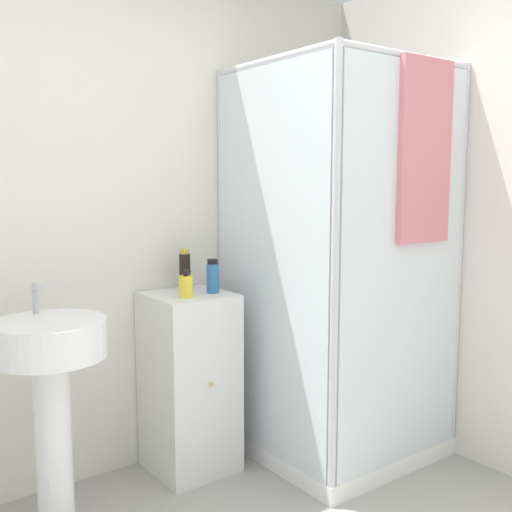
{
  "coord_description": "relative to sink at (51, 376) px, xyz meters",
  "views": [
    {
      "loc": [
        -0.99,
        -1.04,
        1.44
      ],
      "look_at": [
        0.61,
        1.11,
        1.1
      ],
      "focal_mm": 42.0,
      "sensor_mm": 36.0,
      "label": 1
    }
  ],
  "objects": [
    {
      "name": "vanity_cabinet",
      "position": [
        0.73,
        0.16,
        -0.22
      ],
      "size": [
        0.39,
        0.42,
        0.89
      ],
      "color": "silver",
      "rests_on": "ground_plane"
    },
    {
      "name": "shampoo_bottle_blue",
      "position": [
        0.83,
        0.1,
        0.31
      ],
      "size": [
        0.06,
        0.06,
        0.17
      ],
      "color": "#2D66A3",
      "rests_on": "vanity_cabinet"
    },
    {
      "name": "shampoo_bottle_tall_black",
      "position": [
        0.77,
        0.26,
        0.33
      ],
      "size": [
        0.06,
        0.06,
        0.21
      ],
      "color": "black",
      "rests_on": "vanity_cabinet"
    },
    {
      "name": "sink",
      "position": [
        0.0,
        0.0,
        0.0
      ],
      "size": [
        0.45,
        0.45,
        1.03
      ],
      "color": "white",
      "rests_on": "ground_plane"
    },
    {
      "name": "shower_enclosure",
      "position": [
        1.43,
        -0.18,
        -0.1
      ],
      "size": [
        0.91,
        0.94,
        2.02
      ],
      "color": "white",
      "rests_on": "ground_plane"
    },
    {
      "name": "soap_dispenser",
      "position": [
        0.67,
        0.08,
        0.28
      ],
      "size": [
        0.07,
        0.07,
        0.13
      ],
      "color": "yellow",
      "rests_on": "vanity_cabinet"
    },
    {
      "name": "wall_back",
      "position": [
        0.27,
        0.4,
        0.58
      ],
      "size": [
        6.4,
        0.06,
        2.5
      ],
      "primitive_type": "cube",
      "color": "silver",
      "rests_on": "ground_plane"
    }
  ]
}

